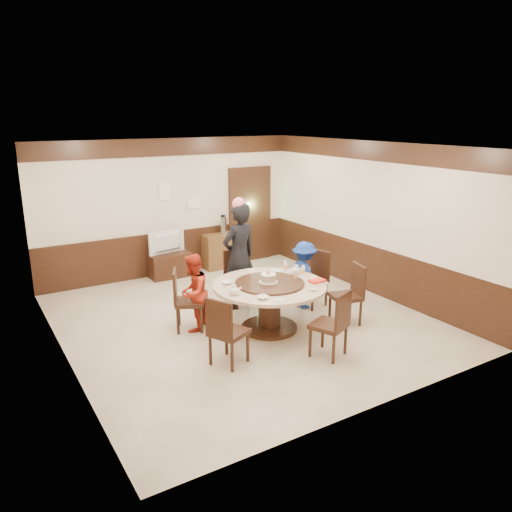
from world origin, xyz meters
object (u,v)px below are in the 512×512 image
banquet_table (269,297)px  birthday_cake (268,278)px  side_cabinet (221,251)px  person_red (193,293)px  tv_stand (170,265)px  person_standing (239,256)px  television (169,242)px  person_blue (304,275)px  thermos (223,225)px  shrimp_platter (317,282)px

banquet_table → birthday_cake: bearing=140.5°
banquet_table → side_cabinet: 3.45m
person_red → tv_stand: size_ratio=1.44×
person_standing → television: (-0.40, 2.21, -0.18)m
person_standing → tv_stand: size_ratio=2.17×
person_blue → television: person_blue is taller
banquet_table → side_cabinet: bearing=75.0°
banquet_table → tv_stand: (-0.32, 3.30, -0.28)m
person_red → person_blue: 2.04m
banquet_table → side_cabinet: (0.89, 3.33, -0.16)m
person_standing → birthday_cake: bearing=75.3°
person_standing → side_cabinet: (0.81, 2.24, -0.55)m
thermos → birthday_cake: bearing=-106.3°
person_red → person_blue: person_red is taller
birthday_cake → shrimp_platter: (0.65, -0.37, -0.07)m
shrimp_platter → side_cabinet: size_ratio=0.38×
shrimp_platter → person_red: bearing=149.3°
person_standing → thermos: (0.87, 2.24, 0.02)m
television → thermos: size_ratio=2.17×
shrimp_platter → television: size_ratio=0.36×
banquet_table → television: bearing=95.6°
person_standing → shrimp_platter: (0.56, -1.44, -0.14)m
person_blue → shrimp_platter: bearing=152.4°
person_blue → birthday_cake: bearing=111.9°
birthday_cake → person_red: bearing=148.7°
person_standing → television: size_ratio=2.24×
banquet_table → thermos: 3.48m
television → tv_stand: bearing=180.0°
person_standing → person_red: person_standing is taller
banquet_table → television: 3.32m
person_blue → person_red: bearing=83.8°
banquet_table → person_standing: 1.15m
banquet_table → side_cabinet: size_ratio=2.18×
tv_stand → side_cabinet: side_cabinet is taller
person_blue → birthday_cake: 1.18m
person_standing → side_cabinet: person_standing is taller
banquet_table → person_red: bearing=148.6°
tv_stand → television: 0.49m
birthday_cake → banquet_table: bearing=-39.5°
banquet_table → tv_stand: size_ratio=2.05×
shrimp_platter → banquet_table: bearing=150.5°
thermos → side_cabinet: bearing=180.0°
tv_stand → person_blue: bearing=-64.2°
side_cabinet → shrimp_platter: bearing=-94.0°
person_red → shrimp_platter: 1.91m
birthday_cake → shrimp_platter: bearing=-29.8°
person_red → tv_stand: person_red is taller
side_cabinet → person_standing: bearing=-109.9°
person_red → birthday_cake: size_ratio=4.21×
television → shrimp_platter: bearing=94.0°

